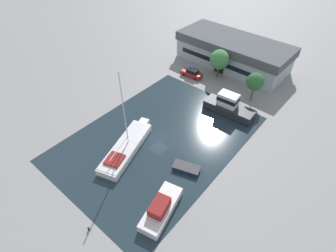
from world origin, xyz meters
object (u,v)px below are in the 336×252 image
at_px(motor_cruiser, 229,106).
at_px(quay_tree_near_building, 255,82).
at_px(small_dinghy, 186,168).
at_px(warehouse_building, 233,52).
at_px(sailboat_moored, 126,147).
at_px(parked_car, 192,73).
at_px(cabin_boat, 161,208).
at_px(quay_tree_by_water, 219,60).

bearing_deg(motor_cruiser, quay_tree_near_building, -17.56).
relative_size(quay_tree_near_building, motor_cruiser, 0.63).
xyz_separation_m(quay_tree_near_building, small_dinghy, (0.67, -21.90, -3.97)).
distance_m(warehouse_building, sailboat_moored, 35.39).
distance_m(parked_car, cabin_boat, 33.75).
bearing_deg(cabin_boat, parked_car, 106.32).
bearing_deg(quay_tree_near_building, parked_car, -179.43).
xyz_separation_m(quay_tree_near_building, sailboat_moored, (-9.00, -24.85, -3.65)).
bearing_deg(quay_tree_by_water, parked_car, -142.77).
height_order(quay_tree_by_water, motor_cruiser, quay_tree_by_water).
relative_size(sailboat_moored, cabin_boat, 1.78).
bearing_deg(warehouse_building, cabin_boat, -70.80).
bearing_deg(parked_car, warehouse_building, -24.18).
bearing_deg(sailboat_moored, quay_tree_by_water, 73.64).
distance_m(motor_cruiser, cabin_boat, 23.72).
relative_size(quay_tree_near_building, parked_car, 1.23).
xyz_separation_m(quay_tree_near_building, motor_cruiser, (-1.58, -6.15, -2.90)).
bearing_deg(cabin_boat, sailboat_moored, 144.45).
bearing_deg(quay_tree_by_water, cabin_boat, -69.75).
relative_size(parked_car, cabin_boat, 0.63).
height_order(quay_tree_near_building, sailboat_moored, sailboat_moored).
relative_size(parked_car, small_dinghy, 1.11).
bearing_deg(parked_car, cabin_boat, -154.78).
xyz_separation_m(warehouse_building, sailboat_moored, (1.40, -35.28, -2.43)).
height_order(warehouse_building, parked_car, warehouse_building).
distance_m(quay_tree_by_water, cabin_boat, 35.12).
xyz_separation_m(parked_car, cabin_boat, (16.58, -29.40, 0.01)).
relative_size(quay_tree_by_water, cabin_boat, 0.82).
relative_size(quay_tree_by_water, sailboat_moored, 0.46).
height_order(quay_tree_near_building, small_dinghy, quay_tree_near_building).
relative_size(parked_car, motor_cruiser, 0.51).
distance_m(warehouse_building, quay_tree_near_building, 14.77).
distance_m(warehouse_building, small_dinghy, 34.28).
xyz_separation_m(motor_cruiser, cabin_boat, (3.92, -23.38, -0.53)).
distance_m(quay_tree_near_building, small_dinghy, 22.26).
xyz_separation_m(warehouse_building, parked_car, (-3.84, -10.57, -2.23)).
relative_size(motor_cruiser, cabin_boat, 1.22).
xyz_separation_m(warehouse_building, quay_tree_by_water, (0.64, -7.17, 1.13)).
bearing_deg(quay_tree_near_building, small_dinghy, -88.26).
height_order(sailboat_moored, cabin_boat, sailboat_moored).
bearing_deg(small_dinghy, cabin_boat, -5.54).
bearing_deg(warehouse_building, sailboat_moored, -86.22).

